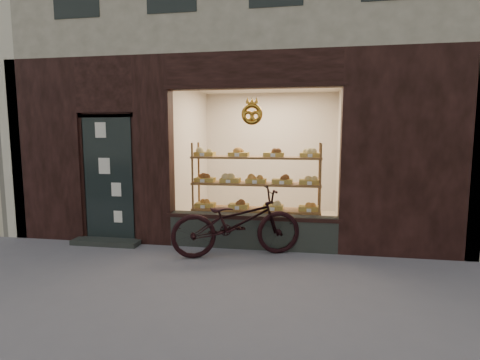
# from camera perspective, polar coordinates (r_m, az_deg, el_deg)

# --- Properties ---
(ground) EXTENTS (90.00, 90.00, 0.00)m
(ground) POSITION_cam_1_polar(r_m,az_deg,el_deg) (4.38, -8.33, -18.06)
(ground) COLOR #5D5C65
(display_shelf) EXTENTS (2.20, 0.45, 1.70)m
(display_shelf) POSITION_cam_1_polar(r_m,az_deg,el_deg) (6.44, 2.44, -1.74)
(display_shelf) COLOR #553417
(display_shelf) RESTS_ON ground
(bicycle) EXTENTS (2.09, 1.32, 1.04)m
(bicycle) POSITION_cam_1_polar(r_m,az_deg,el_deg) (5.70, -0.52, -6.46)
(bicycle) COLOR black
(bicycle) RESTS_ON ground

